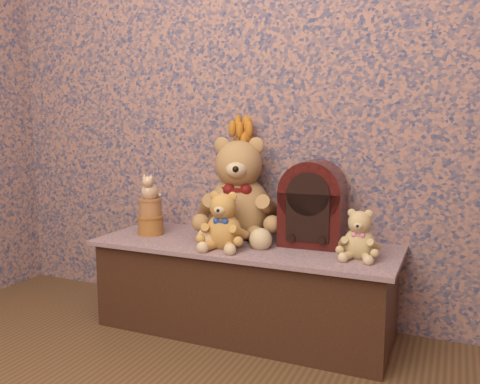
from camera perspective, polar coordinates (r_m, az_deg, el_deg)
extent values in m
cube|color=navy|center=(2.44, 2.93, 16.18)|extent=(3.00, 0.10, 2.60)
cube|color=#36496E|center=(2.31, 0.51, -10.83)|extent=(1.37, 0.52, 0.41)
cylinder|color=tan|center=(2.43, 0.38, -2.15)|extent=(0.16, 0.16, 0.22)
cylinder|color=gold|center=(2.45, -10.21, -3.77)|extent=(0.13, 0.13, 0.09)
cylinder|color=tan|center=(2.44, -10.27, -1.76)|extent=(0.14, 0.14, 0.08)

